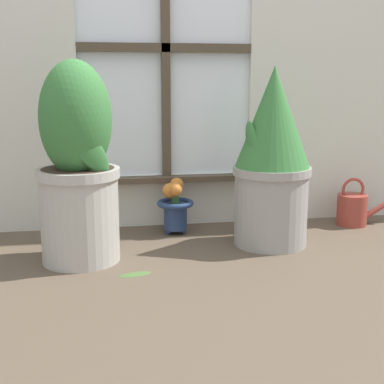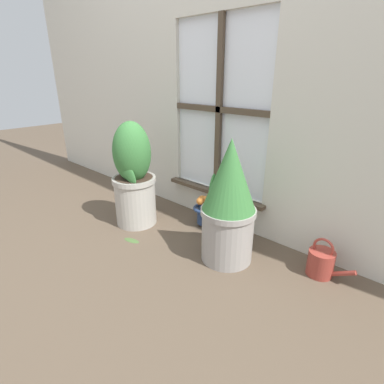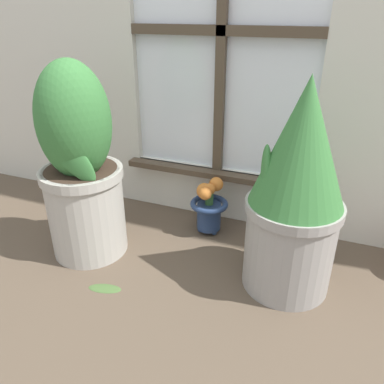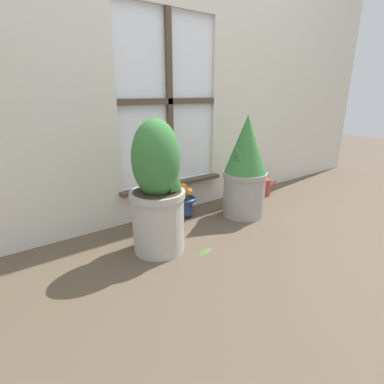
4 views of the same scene
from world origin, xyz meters
The scene contains 7 objects.
ground_plane centered at (0.00, 0.00, 0.00)m, with size 10.00×10.00×0.00m, color brown.
wall_with_window centered at (0.00, 0.58, 1.27)m, with size 4.40×0.10×2.50m.
potted_plant_left centered at (-0.35, 0.14, 0.32)m, with size 0.28×0.28×0.68m.
potted_plant_right centered at (0.35, 0.21, 0.33)m, with size 0.29×0.29×0.67m.
flower_vase centered at (0.01, 0.42, 0.12)m, with size 0.15×0.15×0.22m.
watering_can centered at (0.79, 0.42, 0.07)m, with size 0.23×0.13×0.21m.
fallen_leaf centered at (-0.18, -0.03, 0.00)m, with size 0.12×0.07×0.01m.
Camera 4 is at (-1.06, -1.11, 0.80)m, focal length 28.00 mm.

